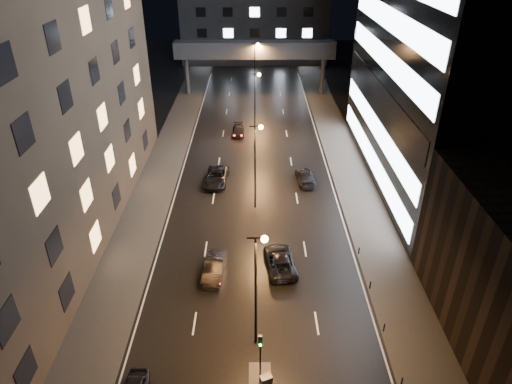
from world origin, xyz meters
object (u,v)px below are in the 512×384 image
(car_away_c, at_px, (216,177))
(car_toward_a, at_px, (280,261))
(car_toward_b, at_px, (305,177))
(car_away_b, at_px, (214,268))
(utility_cabinet, at_px, (266,383))
(car_away_d, at_px, (238,131))

(car_away_c, xyz_separation_m, car_toward_a, (7.21, -16.77, -0.02))
(car_away_c, relative_size, car_toward_b, 1.13)
(car_away_b, relative_size, utility_cabinet, 3.88)
(car_away_c, distance_m, car_toward_a, 18.25)
(car_away_b, relative_size, car_away_c, 0.83)
(car_toward_a, xyz_separation_m, utility_cabinet, (-1.62, -13.36, -0.02))
(car_away_c, distance_m, car_toward_b, 11.25)
(car_away_d, bearing_deg, car_toward_b, -62.72)
(car_away_c, height_order, car_away_d, car_away_c)
(car_away_b, bearing_deg, car_away_d, 92.85)
(car_away_b, bearing_deg, car_away_c, 98.37)
(car_away_d, distance_m, car_toward_b, 17.93)
(car_away_b, relative_size, car_away_d, 1.11)
(car_toward_a, height_order, utility_cabinet, car_toward_a)
(car_away_d, xyz_separation_m, car_toward_a, (4.92, -32.50, 0.16))
(utility_cabinet, bearing_deg, car_away_b, 88.42)
(car_away_c, distance_m, car_away_d, 15.90)
(car_away_d, relative_size, car_toward_b, 0.84)
(car_away_d, height_order, car_toward_a, car_toward_a)
(car_away_d, height_order, car_toward_b, car_toward_b)
(car_away_c, bearing_deg, utility_cabinet, -75.18)
(car_away_b, distance_m, car_away_d, 33.58)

